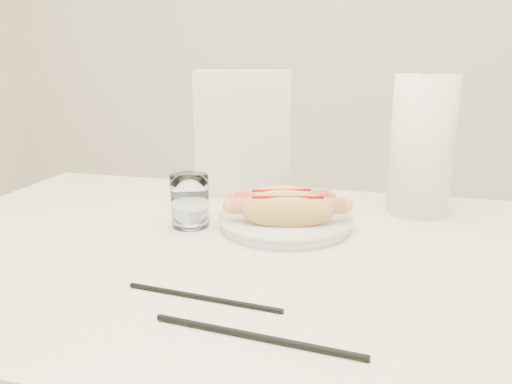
% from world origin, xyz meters
% --- Properties ---
extents(table, '(1.20, 0.80, 0.75)m').
position_xyz_m(table, '(0.00, 0.00, 0.69)').
color(table, white).
rests_on(table, ground).
extents(plate, '(0.29, 0.29, 0.02)m').
position_xyz_m(plate, '(0.06, 0.11, 0.76)').
color(plate, white).
rests_on(plate, table).
extents(hotdog_left, '(0.18, 0.11, 0.05)m').
position_xyz_m(hotdog_left, '(0.04, 0.14, 0.79)').
color(hotdog_left, '#F0C660').
rests_on(hotdog_left, plate).
extents(hotdog_right, '(0.20, 0.11, 0.05)m').
position_xyz_m(hotdog_right, '(0.07, 0.07, 0.79)').
color(hotdog_right, '#DBA755').
rests_on(hotdog_right, plate).
extents(water_glass, '(0.07, 0.07, 0.10)m').
position_xyz_m(water_glass, '(-0.11, 0.08, 0.80)').
color(water_glass, white).
rests_on(water_glass, table).
extents(chopstick_near, '(0.22, 0.03, 0.01)m').
position_xyz_m(chopstick_near, '(0.01, -0.19, 0.75)').
color(chopstick_near, black).
rests_on(chopstick_near, table).
extents(chopstick_far, '(0.25, 0.03, 0.01)m').
position_xyz_m(chopstick_far, '(0.10, -0.27, 0.75)').
color(chopstick_far, black).
rests_on(chopstick_far, table).
extents(napkin_box, '(0.22, 0.15, 0.27)m').
position_xyz_m(napkin_box, '(-0.08, 0.33, 0.89)').
color(napkin_box, silver).
rests_on(napkin_box, table).
extents(navy_napkin, '(0.14, 0.14, 0.01)m').
position_xyz_m(navy_napkin, '(0.06, 0.27, 0.75)').
color(navy_napkin, '#111137').
rests_on(navy_napkin, table).
extents(paper_towel_roll, '(0.12, 0.12, 0.27)m').
position_xyz_m(paper_towel_roll, '(0.29, 0.27, 0.89)').
color(paper_towel_roll, white).
rests_on(paper_towel_roll, table).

